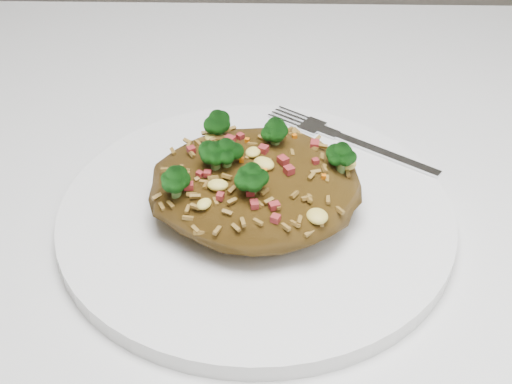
% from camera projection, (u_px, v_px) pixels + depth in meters
% --- Properties ---
extents(dining_table, '(1.20, 0.80, 0.75)m').
position_uv_depth(dining_table, '(206.00, 295.00, 0.61)').
color(dining_table, silver).
rests_on(dining_table, ground).
extents(plate, '(0.30, 0.30, 0.01)m').
position_uv_depth(plate, '(256.00, 215.00, 0.54)').
color(plate, white).
rests_on(plate, dining_table).
extents(fried_rice, '(0.16, 0.14, 0.07)m').
position_uv_depth(fried_rice, '(255.00, 176.00, 0.52)').
color(fried_rice, brown).
rests_on(fried_rice, plate).
extents(fork, '(0.14, 0.11, 0.00)m').
position_uv_depth(fork, '(360.00, 144.00, 0.60)').
color(fork, silver).
rests_on(fork, plate).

